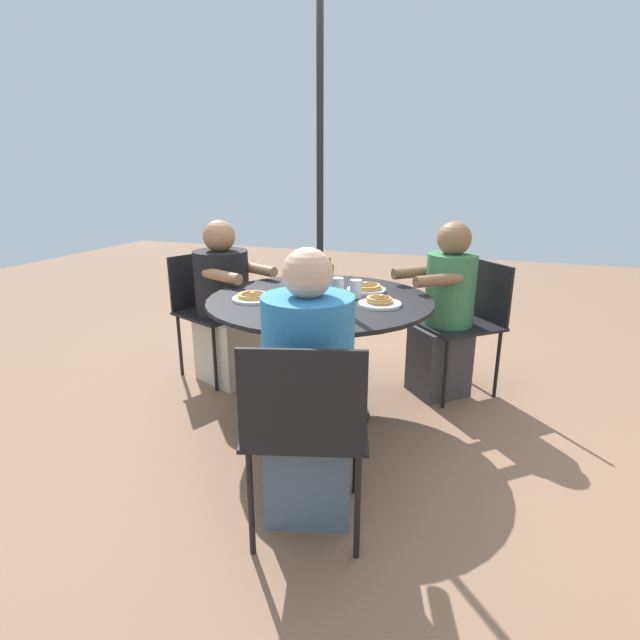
# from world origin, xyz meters

# --- Properties ---
(ground_plane) EXTENTS (12.00, 12.00, 0.00)m
(ground_plane) POSITION_xyz_m (0.00, 0.00, 0.00)
(ground_plane) COLOR #8C664C
(patio_table) EXTENTS (1.28, 1.28, 0.73)m
(patio_table) POSITION_xyz_m (0.00, 0.00, 0.61)
(patio_table) COLOR black
(patio_table) RESTS_ON ground
(umbrella_pole) EXTENTS (0.04, 0.04, 2.29)m
(umbrella_pole) POSITION_xyz_m (0.00, 0.00, 1.14)
(umbrella_pole) COLOR black
(umbrella_pole) RESTS_ON ground
(patio_chair_north) EXTENTS (0.67, 0.67, 0.86)m
(patio_chair_north) POSITION_xyz_m (-0.69, 0.78, 0.51)
(patio_chair_north) COLOR black
(patio_chair_north) RESTS_ON ground
(diner_north) EXTENTS (0.53, 0.55, 1.13)m
(diner_north) POSITION_xyz_m (-0.57, 0.65, 0.53)
(diner_north) COLOR #3D3D42
(diner_north) RESTS_ON ground
(patio_chair_east) EXTENTS (0.62, 0.62, 0.86)m
(patio_chair_east) POSITION_xyz_m (-0.39, -0.96, 0.51)
(patio_chair_east) COLOR black
(patio_chair_east) RESTS_ON ground
(diner_east) EXTENTS (0.52, 0.60, 1.11)m
(diner_east) POSITION_xyz_m (-0.32, -0.80, 0.50)
(diner_east) COLOR beige
(diner_east) RESTS_ON ground
(patio_chair_south) EXTENTS (0.59, 0.59, 0.86)m
(patio_chair_south) POSITION_xyz_m (1.00, 0.29, 0.51)
(patio_chair_south) COLOR black
(patio_chair_south) RESTS_ON ground
(diner_south) EXTENTS (0.56, 0.47, 1.16)m
(diner_south) POSITION_xyz_m (0.83, 0.24, 0.53)
(diner_south) COLOR slate
(diner_south) RESTS_ON ground
(pancake_plate_a) EXTENTS (0.23, 0.23, 0.05)m
(pancake_plate_a) POSITION_xyz_m (0.16, -0.34, 0.75)
(pancake_plate_a) COLOR white
(pancake_plate_a) RESTS_ON patio_table
(pancake_plate_b) EXTENTS (0.23, 0.23, 0.06)m
(pancake_plate_b) POSITION_xyz_m (0.04, 0.35, 0.75)
(pancake_plate_b) COLOR white
(pancake_plate_b) RESTS_ON patio_table
(pancake_plate_c) EXTENTS (0.23, 0.23, 0.05)m
(pancake_plate_c) POSITION_xyz_m (-0.25, 0.21, 0.75)
(pancake_plate_c) COLOR white
(pancake_plate_c) RESTS_ON patio_table
(syrup_bottle) EXTENTS (0.09, 0.07, 0.15)m
(syrup_bottle) POSITION_xyz_m (-0.45, -0.10, 0.79)
(syrup_bottle) COLOR #602D0F
(syrup_bottle) RESTS_ON patio_table
(coffee_cup) EXTENTS (0.09, 0.09, 0.12)m
(coffee_cup) POSITION_xyz_m (0.11, -0.09, 0.79)
(coffee_cup) COLOR beige
(coffee_cup) RESTS_ON patio_table
(drinking_glass_a) EXTENTS (0.07, 0.07, 0.10)m
(drinking_glass_a) POSITION_xyz_m (-0.11, 0.07, 0.78)
(drinking_glass_a) COLOR silver
(drinking_glass_a) RESTS_ON patio_table
(drinking_glass_b) EXTENTS (0.07, 0.07, 0.10)m
(drinking_glass_b) POSITION_xyz_m (-0.08, 0.19, 0.79)
(drinking_glass_b) COLOR silver
(drinking_glass_b) RESTS_ON patio_table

